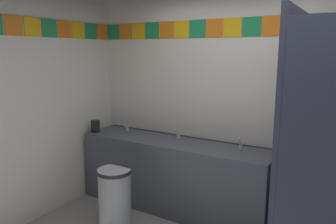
# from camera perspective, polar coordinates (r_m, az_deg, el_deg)

# --- Properties ---
(wall_back) EXTENTS (4.20, 0.09, 2.79)m
(wall_back) POSITION_cam_1_polar(r_m,az_deg,el_deg) (3.63, 15.85, 2.63)
(wall_back) COLOR silver
(wall_back) RESTS_ON ground_plane
(wall_side) EXTENTS (0.09, 3.01, 2.79)m
(wall_side) POSITION_cam_1_polar(r_m,az_deg,el_deg) (3.67, -26.55, 1.99)
(wall_side) COLOR silver
(wall_side) RESTS_ON ground_plane
(vanity_counter) EXTENTS (2.33, 0.56, 0.85)m
(vanity_counter) POSITION_cam_1_polar(r_m,az_deg,el_deg) (3.92, 0.98, -10.96)
(vanity_counter) COLOR #4C515B
(vanity_counter) RESTS_ON ground_plane
(faucet_left) EXTENTS (0.04, 0.10, 0.14)m
(faucet_left) POSITION_cam_1_polar(r_m,az_deg,el_deg) (4.27, -7.42, -2.68)
(faucet_left) COLOR silver
(faucet_left) RESTS_ON vanity_counter
(faucet_center) EXTENTS (0.04, 0.10, 0.14)m
(faucet_center) POSITION_cam_1_polar(r_m,az_deg,el_deg) (3.85, 1.68, -4.09)
(faucet_center) COLOR silver
(faucet_center) RESTS_ON vanity_counter
(faucet_right) EXTENTS (0.04, 0.10, 0.14)m
(faucet_right) POSITION_cam_1_polar(r_m,az_deg,el_deg) (3.55, 12.71, -5.65)
(faucet_right) COLOR silver
(faucet_right) RESTS_ON vanity_counter
(soap_dispenser) EXTENTS (0.09, 0.09, 0.16)m
(soap_dispenser) POSITION_cam_1_polar(r_m,az_deg,el_deg) (4.28, -12.76, -2.46)
(soap_dispenser) COLOR black
(soap_dispenser) RESTS_ON vanity_counter
(stall_divider) EXTENTS (0.92, 1.43, 2.18)m
(stall_divider) POSITION_cam_1_polar(r_m,az_deg,el_deg) (2.60, 24.10, -8.08)
(stall_divider) COLOR #33384C
(stall_divider) RESTS_ON ground_plane
(trash_bin) EXTENTS (0.35, 0.35, 0.69)m
(trash_bin) POSITION_cam_1_polar(r_m,az_deg,el_deg) (3.55, -9.38, -15.18)
(trash_bin) COLOR #999EA3
(trash_bin) RESTS_ON ground_plane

